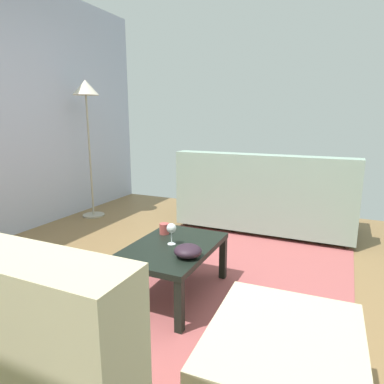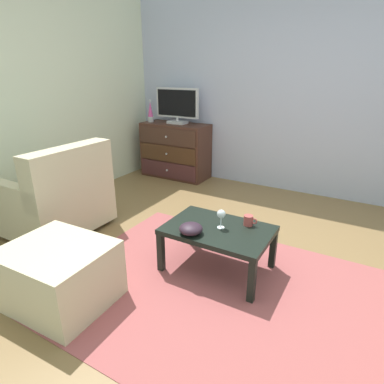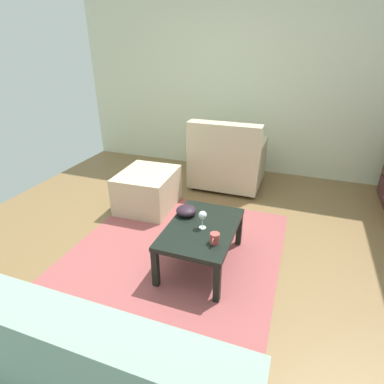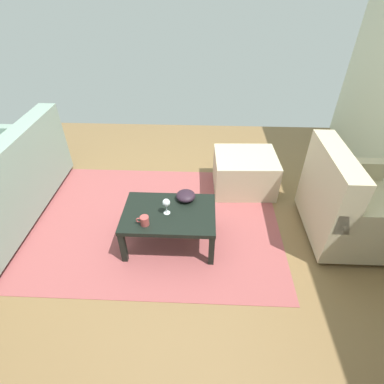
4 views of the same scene
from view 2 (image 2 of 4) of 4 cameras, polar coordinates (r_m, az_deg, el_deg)
ground_plane at (r=2.76m, az=3.67°, el=-14.53°), size 5.39×5.16×0.05m
wall_accent_rear at (r=4.48m, az=18.31°, el=17.35°), size 5.39×0.12×2.75m
wall_plain_left at (r=3.99m, az=-30.50°, el=15.29°), size 0.12×5.16×2.75m
area_rug at (r=2.53m, az=5.81°, el=-17.54°), size 2.60×1.90×0.01m
dresser at (r=4.98m, az=-2.96°, el=7.35°), size 1.02×0.49×0.82m
tv at (r=4.87m, az=-2.64°, el=15.14°), size 0.69×0.18×0.51m
lava_lamp at (r=5.08m, az=-7.38°, el=13.85°), size 0.09×0.09×0.33m
coffee_table at (r=2.63m, az=4.63°, el=-7.29°), size 0.84×0.57×0.38m
wine_glass at (r=2.56m, az=5.20°, el=-4.01°), size 0.07×0.07×0.16m
mug at (r=2.67m, az=10.01°, el=-4.97°), size 0.11×0.08×0.08m
bowl_decorative at (r=2.50m, az=-0.20°, el=-6.52°), size 0.18×0.18×0.08m
armchair at (r=3.49m, az=-22.54°, el=-1.15°), size 0.80×0.90×0.92m
ottoman at (r=2.52m, az=-22.41°, el=-13.39°), size 0.72×0.63×0.44m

